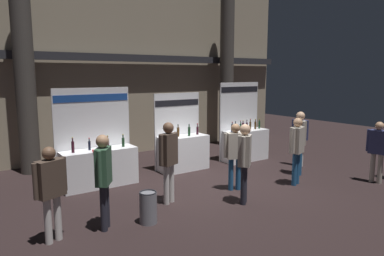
# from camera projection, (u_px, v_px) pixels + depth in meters

# --- Properties ---
(ground_plane) EXTENTS (26.42, 26.42, 0.00)m
(ground_plane) POSITION_uv_depth(u_px,v_px,m) (221.00, 187.00, 8.96)
(ground_plane) COLOR black
(hall_colonnade) EXTENTS (13.21, 1.20, 6.11)m
(hall_colonnade) POSITION_uv_depth(u_px,v_px,m) (134.00, 68.00, 12.44)
(hall_colonnade) COLOR gray
(hall_colonnade) RESTS_ON ground_plane
(exhibitor_booth_0) EXTENTS (1.97, 0.73, 2.48)m
(exhibitor_booth_0) POSITION_uv_depth(u_px,v_px,m) (99.00, 163.00, 8.98)
(exhibitor_booth_0) COLOR white
(exhibitor_booth_0) RESTS_ON ground_plane
(exhibitor_booth_1) EXTENTS (1.55, 0.66, 2.27)m
(exhibitor_booth_1) POSITION_uv_depth(u_px,v_px,m) (183.00, 150.00, 10.51)
(exhibitor_booth_1) COLOR white
(exhibitor_booth_1) RESTS_ON ground_plane
(exhibitor_booth_2) EXTENTS (1.63, 0.66, 2.55)m
(exhibitor_booth_2) POSITION_uv_depth(u_px,v_px,m) (244.00, 141.00, 11.69)
(exhibitor_booth_2) COLOR white
(exhibitor_booth_2) RESTS_ON ground_plane
(trash_bin) EXTENTS (0.34, 0.34, 0.62)m
(trash_bin) POSITION_uv_depth(u_px,v_px,m) (148.00, 207.00, 6.75)
(trash_bin) COLOR slate
(trash_bin) RESTS_ON ground_plane
(visitor_1) EXTENTS (0.42, 0.49, 1.76)m
(visitor_1) POSITION_uv_depth(u_px,v_px,m) (104.00, 173.00, 6.39)
(visitor_1) COLOR #23232D
(visitor_1) RESTS_ON ground_plane
(visitor_2) EXTENTS (0.33, 0.57, 1.61)m
(visitor_2) POSITION_uv_depth(u_px,v_px,m) (378.00, 146.00, 9.18)
(visitor_2) COLOR #ADA393
(visitor_2) RESTS_ON ground_plane
(visitor_3) EXTENTS (0.53, 0.36, 1.73)m
(visitor_3) POSITION_uv_depth(u_px,v_px,m) (297.00, 145.00, 9.01)
(visitor_3) COLOR navy
(visitor_3) RESTS_ON ground_plane
(visitor_4) EXTENTS (0.29, 0.53, 1.66)m
(visitor_4) POSITION_uv_depth(u_px,v_px,m) (300.00, 135.00, 10.89)
(visitor_4) COLOR silver
(visitor_4) RESTS_ON ground_plane
(visitor_5) EXTENTS (0.42, 0.41, 1.77)m
(visitor_5) POSITION_uv_depth(u_px,v_px,m) (245.00, 157.00, 7.68)
(visitor_5) COLOR #23232D
(visitor_5) RESTS_ON ground_plane
(visitor_6) EXTENTS (0.53, 0.37, 1.65)m
(visitor_6) POSITION_uv_depth(u_px,v_px,m) (235.00, 151.00, 8.60)
(visitor_6) COLOR navy
(visitor_6) RESTS_ON ground_plane
(visitor_7) EXTENTS (0.59, 0.37, 1.65)m
(visitor_7) POSITION_uv_depth(u_px,v_px,m) (51.00, 186.00, 5.90)
(visitor_7) COLOR silver
(visitor_7) RESTS_ON ground_plane
(visitor_8) EXTENTS (0.53, 0.35, 1.80)m
(visitor_8) POSITION_uv_depth(u_px,v_px,m) (169.00, 155.00, 7.70)
(visitor_8) COLOR silver
(visitor_8) RESTS_ON ground_plane
(visitor_9) EXTENTS (0.36, 0.47, 1.79)m
(visitor_9) POSITION_uv_depth(u_px,v_px,m) (300.00, 137.00, 9.93)
(visitor_9) COLOR navy
(visitor_9) RESTS_ON ground_plane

